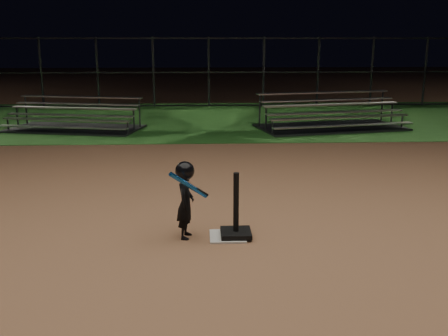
% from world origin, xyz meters
% --- Properties ---
extents(ground, '(80.00, 80.00, 0.00)m').
position_xyz_m(ground, '(0.00, 0.00, 0.00)').
color(ground, '#946343').
rests_on(ground, ground).
extents(grass_strip, '(60.00, 8.00, 0.01)m').
position_xyz_m(grass_strip, '(0.00, 10.00, 0.01)').
color(grass_strip, '#1D4D19').
rests_on(grass_strip, ground).
extents(home_plate, '(0.45, 0.45, 0.02)m').
position_xyz_m(home_plate, '(0.00, 0.00, 0.01)').
color(home_plate, beige).
rests_on(home_plate, ground).
extents(batting_tee, '(0.38, 0.38, 0.81)m').
position_xyz_m(batting_tee, '(0.10, -0.00, 0.18)').
color(batting_tee, black).
rests_on(batting_tee, home_plate).
extents(child_batter, '(0.48, 0.53, 0.98)m').
position_xyz_m(child_batter, '(-0.52, 0.02, 0.52)').
color(child_batter, black).
rests_on(child_batter, ground).
extents(bleacher_left, '(3.82, 2.43, 0.87)m').
position_xyz_m(bleacher_left, '(-3.77, 8.11, 0.18)').
color(bleacher_left, '#B2B2B7').
rests_on(bleacher_left, ground).
extents(bleacher_right, '(4.25, 2.67, 0.97)m').
position_xyz_m(bleacher_right, '(3.29, 8.00, 0.20)').
color(bleacher_right, '#ABAAAF').
rests_on(bleacher_right, ground).
extents(backstop_fence, '(20.08, 0.08, 2.50)m').
position_xyz_m(backstop_fence, '(0.00, 13.00, 1.25)').
color(backstop_fence, '#38383D').
rests_on(backstop_fence, ground).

